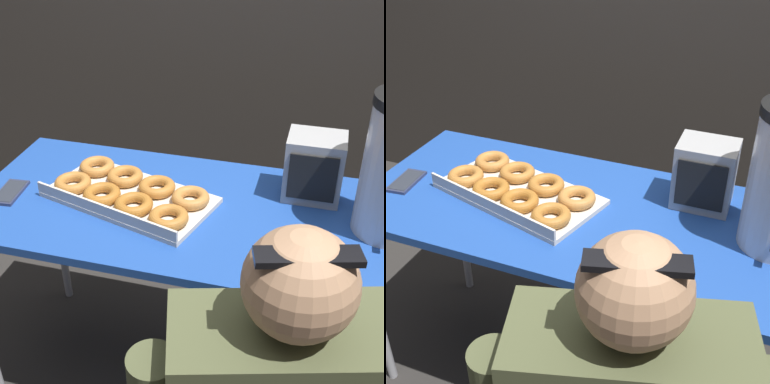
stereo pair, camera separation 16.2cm
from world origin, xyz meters
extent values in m
plane|color=#2D2B28|center=(0.00, 0.00, 0.00)|extent=(12.00, 12.00, 0.00)
cube|color=#1E479E|center=(0.00, 0.00, 0.75)|extent=(1.57, 0.64, 0.03)
cylinder|color=#ADADB2|center=(-0.74, 0.28, 0.37)|extent=(0.03, 0.03, 0.74)
cube|color=beige|center=(-0.29, 0.00, 0.77)|extent=(0.58, 0.40, 0.02)
cube|color=beige|center=(-0.33, -0.13, 0.80)|extent=(0.50, 0.15, 0.04)
torus|color=#B77432|center=(-0.48, -0.01, 0.80)|extent=(0.14, 0.14, 0.03)
torus|color=#AA6725|center=(-0.37, -0.05, 0.80)|extent=(0.14, 0.14, 0.03)
torus|color=#A96725|center=(-0.25, -0.07, 0.80)|extent=(0.17, 0.17, 0.03)
torus|color=#B16E2C|center=(-0.13, -0.11, 0.80)|extent=(0.13, 0.13, 0.03)
torus|color=#BB7836|center=(-0.45, 0.11, 0.80)|extent=(0.15, 0.15, 0.03)
torus|color=#B57230|center=(-0.34, 0.08, 0.80)|extent=(0.16, 0.16, 0.03)
torus|color=#B16F2C|center=(-0.21, 0.04, 0.80)|extent=(0.16, 0.16, 0.03)
torus|color=#BE7C3A|center=(-0.09, 0.01, 0.80)|extent=(0.17, 0.17, 0.03)
cube|color=#2D334C|center=(-0.68, -0.07, 0.77)|extent=(0.09, 0.15, 0.01)
cube|color=#2D333D|center=(-0.68, -0.07, 0.78)|extent=(0.07, 0.13, 0.00)
cube|color=#9E9E9E|center=(0.26, 0.17, 0.87)|extent=(0.18, 0.14, 0.21)
cube|color=black|center=(0.26, 0.10, 0.87)|extent=(0.14, 0.01, 0.15)
sphere|color=tan|center=(0.27, -0.64, 1.10)|extent=(0.20, 0.20, 0.20)
cube|color=black|center=(0.28, -0.67, 1.17)|extent=(0.17, 0.09, 0.01)
camera|label=1|loc=(0.27, -1.33, 1.69)|focal=50.00mm
camera|label=2|loc=(0.43, -1.27, 1.69)|focal=50.00mm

